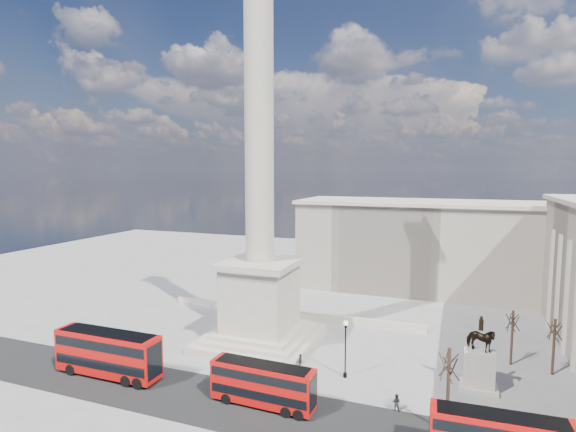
# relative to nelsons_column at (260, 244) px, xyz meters

# --- Properties ---
(ground) EXTENTS (180.00, 180.00, 0.00)m
(ground) POSITION_rel_nelsons_column_xyz_m (0.00, -5.00, -12.92)
(ground) COLOR gray
(ground) RESTS_ON ground
(asphalt_road) EXTENTS (120.00, 9.00, 0.01)m
(asphalt_road) POSITION_rel_nelsons_column_xyz_m (5.00, -15.00, -12.91)
(asphalt_road) COLOR black
(asphalt_road) RESTS_ON ground
(nelsons_column) EXTENTS (14.00, 14.00, 49.85)m
(nelsons_column) POSITION_rel_nelsons_column_xyz_m (0.00, 0.00, 0.00)
(nelsons_column) COLOR #BAAC9B
(nelsons_column) RESTS_ON ground
(balustrade_wall) EXTENTS (40.00, 0.60, 1.10)m
(balustrade_wall) POSITION_rel_nelsons_column_xyz_m (0.00, 11.00, -12.37)
(balustrade_wall) COLOR #C0B59F
(balustrade_wall) RESTS_ON ground
(building_northeast) EXTENTS (51.00, 17.00, 16.60)m
(building_northeast) POSITION_rel_nelsons_column_xyz_m (20.00, 35.00, -4.59)
(building_northeast) COLOR beige
(building_northeast) RESTS_ON ground
(red_bus_a) EXTENTS (12.21, 2.91, 4.95)m
(red_bus_a) POSITION_rel_nelsons_column_xyz_m (-11.37, -14.53, -10.32)
(red_bus_a) COLOR #BA0C09
(red_bus_a) RESTS_ON ground
(red_bus_b) EXTENTS (10.19, 2.67, 4.11)m
(red_bus_b) POSITION_rel_nelsons_column_xyz_m (6.72, -14.18, -10.76)
(red_bus_b) COLOR #BA0C09
(red_bus_b) RESTS_ON ground
(victorian_lamp) EXTENTS (0.54, 0.54, 6.27)m
(victorian_lamp) POSITION_rel_nelsons_column_xyz_m (12.55, -5.65, -9.23)
(victorian_lamp) COLOR black
(victorian_lamp) RESTS_ON ground
(equestrian_statue) EXTENTS (3.65, 2.74, 7.69)m
(equestrian_statue) POSITION_rel_nelsons_column_xyz_m (25.89, -3.43, -10.28)
(equestrian_statue) COLOR #C0B59F
(equestrian_statue) RESTS_ON ground
(bare_tree_near) EXTENTS (1.78, 1.78, 7.80)m
(bare_tree_near) POSITION_rel_nelsons_column_xyz_m (23.07, -12.56, -6.77)
(bare_tree_near) COLOR #332319
(bare_tree_near) RESTS_ON ground
(bare_tree_mid) EXTENTS (1.73, 1.73, 6.55)m
(bare_tree_mid) POSITION_rel_nelsons_column_xyz_m (33.56, 3.06, -7.76)
(bare_tree_mid) COLOR #332319
(bare_tree_mid) RESTS_ON ground
(bare_tree_far) EXTENTS (1.64, 1.64, 6.69)m
(bare_tree_far) POSITION_rel_nelsons_column_xyz_m (29.59, 4.26, -7.65)
(bare_tree_far) COLOR #332319
(bare_tree_far) RESTS_ON ground
(pedestrian_walking) EXTENTS (0.64, 0.44, 1.69)m
(pedestrian_walking) POSITION_rel_nelsons_column_xyz_m (26.22, -11.50, -12.07)
(pedestrian_walking) COLOR #212724
(pedestrian_walking) RESTS_ON ground
(pedestrian_standing) EXTENTS (0.79, 0.62, 1.61)m
(pedestrian_standing) POSITION_rel_nelsons_column_xyz_m (18.59, -10.55, -12.11)
(pedestrian_standing) COLOR #212724
(pedestrian_standing) RESTS_ON ground
(pedestrian_crossing) EXTENTS (0.69, 1.13, 1.80)m
(pedestrian_crossing) POSITION_rel_nelsons_column_xyz_m (7.41, -5.55, -12.02)
(pedestrian_crossing) COLOR #212724
(pedestrian_crossing) RESTS_ON ground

